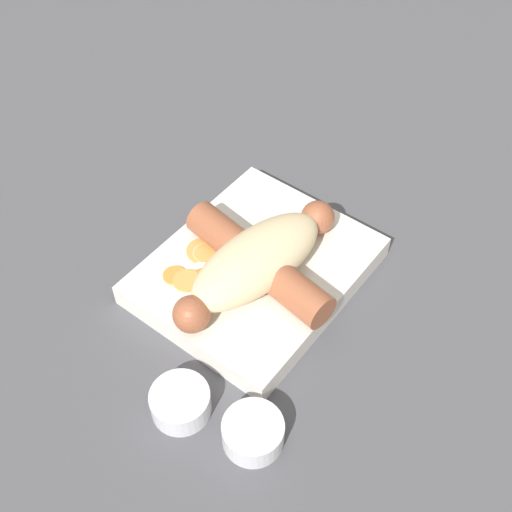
% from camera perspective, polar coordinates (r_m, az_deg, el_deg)
% --- Properties ---
extents(ground_plane, '(3.00, 3.00, 0.00)m').
position_cam_1_polar(ground_plane, '(0.67, -0.00, -1.98)').
color(ground_plane, '#4C4C51').
extents(food_tray, '(0.22, 0.18, 0.03)m').
position_cam_1_polar(food_tray, '(0.66, -0.00, -1.29)').
color(food_tray, silver).
rests_on(food_tray, ground_plane).
extents(bread_roll, '(0.17, 0.09, 0.05)m').
position_cam_1_polar(bread_roll, '(0.62, 0.10, -0.36)').
color(bread_roll, beige).
rests_on(bread_roll, food_tray).
extents(sausage, '(0.21, 0.18, 0.04)m').
position_cam_1_polar(sausage, '(0.63, 0.13, -0.54)').
color(sausage, '#9E5638').
rests_on(sausage, food_tray).
extents(pickled_veggies, '(0.08, 0.07, 0.00)m').
position_cam_1_polar(pickled_veggies, '(0.65, -5.02, -0.63)').
color(pickled_veggies, orange).
rests_on(pickled_veggies, food_tray).
extents(condiment_cup_near, '(0.05, 0.05, 0.03)m').
position_cam_1_polar(condiment_cup_near, '(0.58, -6.72, -12.87)').
color(condiment_cup_near, white).
rests_on(condiment_cup_near, ground_plane).
extents(condiment_cup_far, '(0.05, 0.05, 0.03)m').
position_cam_1_polar(condiment_cup_far, '(0.56, -0.27, -15.49)').
color(condiment_cup_far, white).
rests_on(condiment_cup_far, ground_plane).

